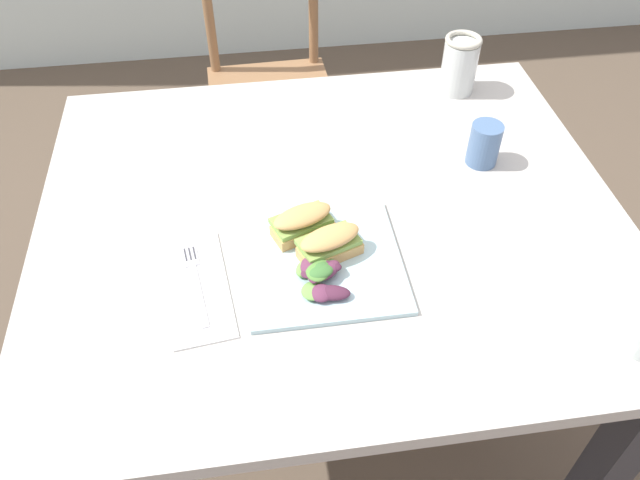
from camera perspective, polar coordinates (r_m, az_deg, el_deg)
The scene contains 11 objects.
ground_plane at distance 1.83m, azimuth -3.14°, elevation -13.10°, with size 8.95×8.95×0.00m, color brown.
dining_table at distance 1.29m, azimuth 0.96°, elevation -1.32°, with size 1.13×0.97×0.74m.
chair_wooden_far at distance 2.12m, azimuth -4.61°, elevation 13.80°, with size 0.41×0.41×0.87m.
plate_lunch at distance 1.10m, azimuth 0.29°, elevation -2.01°, with size 0.27×0.27×0.01m, color silver.
sandwich_half_front at distance 1.09m, azimuth 0.89°, elevation -0.29°, with size 0.12×0.10×0.06m.
sandwich_half_back at distance 1.13m, azimuth -1.63°, elevation 1.68°, with size 0.12×0.10×0.06m.
salad_mixed_greens at distance 1.06m, azimuth -0.02°, elevation -3.14°, with size 0.09×0.12×0.03m.
napkin_folded at distance 1.09m, azimuth -11.20°, elevation -4.24°, with size 0.10×0.25×0.00m, color white.
fork_on_napkin at distance 1.10m, azimuth -11.37°, elevation -3.46°, with size 0.05×0.19×0.00m.
mason_jar_iced_tea at distance 1.55m, azimuth 12.62°, elevation 15.19°, with size 0.08×0.08×0.14m.
cup_extra_side at distance 1.34m, azimuth 14.82°, elevation 8.48°, with size 0.06×0.06×0.09m, color #4C6B93.
Camera 1 is at (-0.04, -0.96, 1.56)m, focal length 34.92 mm.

